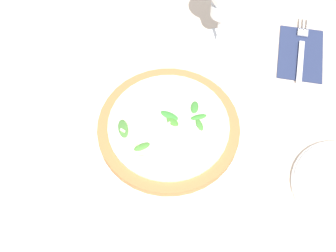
% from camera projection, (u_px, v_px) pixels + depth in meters
% --- Properties ---
extents(ground_plane, '(6.00, 6.00, 0.00)m').
position_uv_depth(ground_plane, '(169.00, 128.00, 0.98)').
color(ground_plane, beige).
extents(pizza_arugula_main, '(0.31, 0.31, 0.05)m').
position_uv_depth(pizza_arugula_main, '(168.00, 129.00, 0.96)').
color(pizza_arugula_main, white).
rests_on(pizza_arugula_main, ground_plane).
extents(wine_glass, '(0.09, 0.09, 0.17)m').
position_uv_depth(wine_glass, '(222.00, 3.00, 0.99)').
color(wine_glass, white).
rests_on(wine_glass, ground_plane).
extents(napkin, '(0.16, 0.11, 0.01)m').
position_uv_depth(napkin, '(301.00, 53.00, 1.07)').
color(napkin, navy).
rests_on(napkin, ground_plane).
extents(fork, '(0.19, 0.04, 0.00)m').
position_uv_depth(fork, '(301.00, 50.00, 1.07)').
color(fork, silver).
rests_on(fork, ground_plane).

